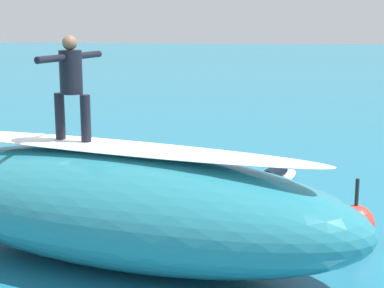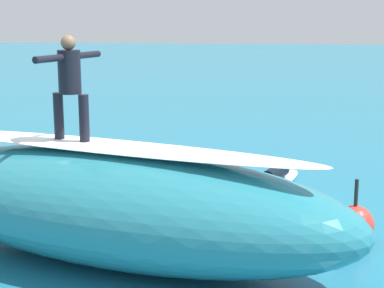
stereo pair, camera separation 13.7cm
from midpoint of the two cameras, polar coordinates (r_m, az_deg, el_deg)
ground_plane at (r=10.88m, az=-4.92°, el=-6.75°), size 120.00×120.00×0.00m
wave_crest at (r=8.92m, az=-6.54°, el=-5.59°), size 7.53×4.47×1.61m
wave_foam_lip at (r=8.70m, az=-6.67°, el=-0.26°), size 6.03×2.64×0.08m
surfboard_riding at (r=9.06m, az=-10.47°, el=0.11°), size 2.03×1.19×0.08m
surfer_riding at (r=8.92m, az=-10.69°, el=5.78°), size 0.59×1.35×1.48m
surfboard_paddling at (r=13.02m, az=7.89°, el=-3.50°), size 1.42×2.44×0.07m
surfer_paddling at (r=12.85m, az=7.70°, el=-2.89°), size 0.88×1.73×0.32m
buoy_marker at (r=9.96m, az=15.02°, el=-7.09°), size 0.60×0.60×1.01m
foam_patch_near at (r=13.45m, az=-6.25°, el=-2.90°), size 0.96×1.13×0.09m
foam_patch_mid at (r=12.94m, az=3.97°, el=-3.44°), size 0.59×0.66×0.10m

